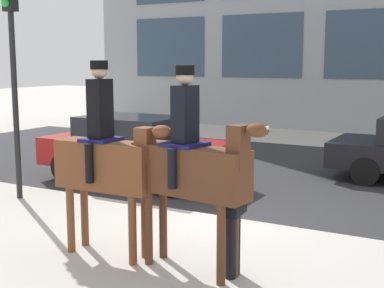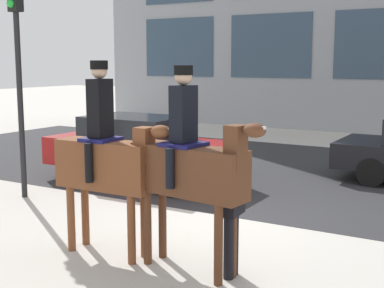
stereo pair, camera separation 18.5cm
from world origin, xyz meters
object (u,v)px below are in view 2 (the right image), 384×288
mounted_horse_lead (107,159)px  pedestrian_bystander (230,202)px  mounted_horse_companion (190,166)px  traffic_light (17,51)px  street_car_near_lane (138,148)px

mounted_horse_lead → pedestrian_bystander: bearing=2.7°
mounted_horse_lead → mounted_horse_companion: (1.30, 0.05, 0.02)m
pedestrian_bystander → traffic_light: size_ratio=0.38×
pedestrian_bystander → street_car_near_lane: size_ratio=0.38×
mounted_horse_lead → mounted_horse_companion: 1.31m
mounted_horse_lead → pedestrian_bystander: size_ratio=1.65×
pedestrian_bystander → street_car_near_lane: bearing=-46.7°
mounted_horse_companion → street_car_near_lane: size_ratio=0.61×
pedestrian_bystander → traffic_light: 5.90m
mounted_horse_companion → traffic_light: size_ratio=0.61×
pedestrian_bystander → traffic_light: (-5.36, 1.53, 1.93)m
mounted_horse_companion → street_car_near_lane: bearing=140.3°
mounted_horse_companion → pedestrian_bystander: (0.53, 0.08, -0.42)m
mounted_horse_companion → pedestrian_bystander: size_ratio=1.61×
pedestrian_bystander → street_car_near_lane: pedestrian_bystander is taller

